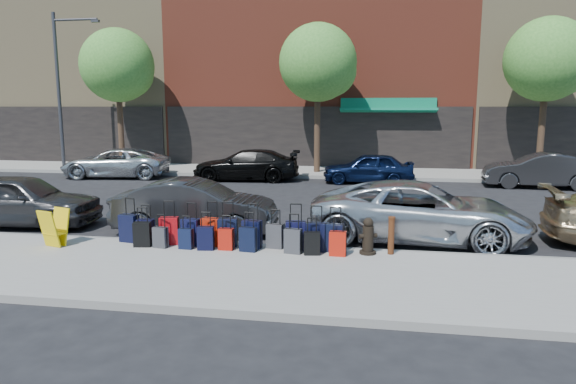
% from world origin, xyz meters
% --- Properties ---
extents(ground, '(120.00, 120.00, 0.00)m').
position_xyz_m(ground, '(0.00, 0.00, 0.00)').
color(ground, black).
rests_on(ground, ground).
extents(sidewalk_near, '(60.00, 4.00, 0.15)m').
position_xyz_m(sidewalk_near, '(0.00, -6.50, 0.07)').
color(sidewalk_near, gray).
rests_on(sidewalk_near, ground).
extents(sidewalk_far, '(60.00, 4.00, 0.15)m').
position_xyz_m(sidewalk_far, '(0.00, 10.00, 0.07)').
color(sidewalk_far, gray).
rests_on(sidewalk_far, ground).
extents(curb_near, '(60.00, 0.08, 0.15)m').
position_xyz_m(curb_near, '(0.00, -4.48, 0.07)').
color(curb_near, gray).
rests_on(curb_near, ground).
extents(curb_far, '(60.00, 0.08, 0.15)m').
position_xyz_m(curb_far, '(0.00, 7.98, 0.07)').
color(curb_far, gray).
rests_on(curb_far, ground).
extents(building_left, '(15.00, 12.12, 16.00)m').
position_xyz_m(building_left, '(-16.00, 17.98, 7.98)').
color(building_left, '#99845D').
rests_on(building_left, ground).
extents(building_center, '(17.00, 12.85, 20.00)m').
position_xyz_m(building_center, '(0.00, 17.99, 9.98)').
color(building_center, maroon).
rests_on(building_center, ground).
extents(tree_left, '(3.80, 3.80, 7.27)m').
position_xyz_m(tree_left, '(-9.86, 9.50, 5.41)').
color(tree_left, black).
rests_on(tree_left, sidewalk_far).
extents(tree_center, '(3.80, 3.80, 7.27)m').
position_xyz_m(tree_center, '(0.64, 9.50, 5.41)').
color(tree_center, black).
rests_on(tree_center, sidewalk_far).
extents(tree_right, '(3.80, 3.80, 7.27)m').
position_xyz_m(tree_right, '(11.14, 9.50, 5.41)').
color(tree_right, black).
rests_on(tree_right, sidewalk_far).
extents(streetlight, '(2.59, 0.18, 8.00)m').
position_xyz_m(streetlight, '(-12.80, 8.80, 4.66)').
color(streetlight, '#333338').
rests_on(streetlight, sidewalk_far).
extents(suitcase_front_0, '(0.48, 0.33, 1.08)m').
position_xyz_m(suitcase_front_0, '(-2.53, -4.77, 0.49)').
color(suitcase_front_0, black).
rests_on(suitcase_front_0, sidewalk_near).
extents(suitcase_front_1, '(0.39, 0.22, 0.94)m').
position_xyz_m(suitcase_front_1, '(-2.07, -4.85, 0.45)').
color(suitcase_front_1, black).
rests_on(suitcase_front_1, sidewalk_near).
extents(suitcase_front_2, '(0.47, 0.32, 1.05)m').
position_xyz_m(suitcase_front_2, '(-1.48, -4.83, 0.48)').
color(suitcase_front_2, '#A40A10').
rests_on(suitcase_front_2, sidewalk_near).
extents(suitcase_front_3, '(0.45, 0.30, 1.02)m').
position_xyz_m(suitcase_front_3, '(-0.95, -4.83, 0.47)').
color(suitcase_front_3, black).
rests_on(suitcase_front_3, sidewalk_near).
extents(suitcase_front_4, '(0.47, 0.31, 1.06)m').
position_xyz_m(suitcase_front_4, '(-0.46, -4.77, 0.48)').
color(suitcase_front_4, '#A81D0A').
rests_on(suitcase_front_4, sidewalk_near).
extents(suitcase_front_5, '(0.47, 0.31, 1.06)m').
position_xyz_m(suitcase_front_5, '(-0.05, -4.78, 0.48)').
color(suitcase_front_5, black).
rests_on(suitcase_front_5, sidewalk_near).
extents(suitcase_front_6, '(0.47, 0.31, 1.04)m').
position_xyz_m(suitcase_front_6, '(0.54, -4.81, 0.48)').
color(suitcase_front_6, black).
rests_on(suitcase_front_6, sidewalk_near).
extents(suitcase_front_7, '(0.40, 0.25, 0.91)m').
position_xyz_m(suitcase_front_7, '(1.07, -4.75, 0.44)').
color(suitcase_front_7, '#37373C').
rests_on(suitcase_front_7, sidewalk_near).
extents(suitcase_front_8, '(0.47, 0.30, 1.08)m').
position_xyz_m(suitcase_front_8, '(1.57, -4.84, 0.49)').
color(suitcase_front_8, black).
rests_on(suitcase_front_8, sidewalk_near).
extents(suitcase_front_9, '(0.44, 0.25, 1.04)m').
position_xyz_m(suitcase_front_9, '(2.04, -4.84, 0.48)').
color(suitcase_front_9, black).
rests_on(suitcase_front_9, sidewalk_near).
extents(suitcase_front_10, '(0.45, 0.28, 1.03)m').
position_xyz_m(suitcase_front_10, '(2.46, -4.82, 0.47)').
color(suitcase_front_10, black).
rests_on(suitcase_front_10, sidewalk_near).
extents(suitcase_back_1, '(0.42, 0.29, 0.94)m').
position_xyz_m(suitcase_back_1, '(-2.03, -5.12, 0.44)').
color(suitcase_back_1, black).
rests_on(suitcase_back_1, sidewalk_near).
extents(suitcase_back_2, '(0.36, 0.24, 0.79)m').
position_xyz_m(suitcase_back_2, '(-1.57, -5.14, 0.40)').
color(suitcase_back_2, '#323237').
rests_on(suitcase_back_2, sidewalk_near).
extents(suitcase_back_3, '(0.34, 0.21, 0.77)m').
position_xyz_m(suitcase_back_3, '(-0.95, -5.14, 0.39)').
color(suitcase_back_3, black).
rests_on(suitcase_back_3, sidewalk_near).
extents(suitcase_back_4, '(0.39, 0.25, 0.88)m').
position_xyz_m(suitcase_back_4, '(-0.47, -5.15, 0.42)').
color(suitcase_back_4, black).
rests_on(suitcase_back_4, sidewalk_near).
extents(suitcase_back_5, '(0.34, 0.21, 0.80)m').
position_xyz_m(suitcase_back_5, '(-0.01, -5.07, 0.40)').
color(suitcase_back_5, '#AE160B').
rests_on(suitcase_back_5, sidewalk_near).
extents(suitcase_back_6, '(0.40, 0.26, 0.90)m').
position_xyz_m(suitcase_back_6, '(0.52, -5.11, 0.43)').
color(suitcase_back_6, black).
rests_on(suitcase_back_6, sidewalk_near).
extents(suitcase_back_8, '(0.41, 0.28, 0.90)m').
position_xyz_m(suitcase_back_8, '(1.55, -5.10, 0.43)').
color(suitcase_back_8, '#353539').
rests_on(suitcase_back_8, sidewalk_near).
extents(suitcase_back_9, '(0.38, 0.26, 0.84)m').
position_xyz_m(suitcase_back_9, '(1.99, -5.15, 0.41)').
color(suitcase_back_9, black).
rests_on(suitcase_back_9, sidewalk_near).
extents(suitcase_back_10, '(0.38, 0.23, 0.87)m').
position_xyz_m(suitcase_back_10, '(2.56, -5.13, 0.42)').
color(suitcase_back_10, '#B5190B').
rests_on(suitcase_back_10, sidewalk_near).
extents(fire_hydrant, '(0.42, 0.37, 0.82)m').
position_xyz_m(fire_hydrant, '(3.21, -4.87, 0.53)').
color(fire_hydrant, black).
rests_on(fire_hydrant, sidewalk_near).
extents(bollard, '(0.16, 0.16, 0.85)m').
position_xyz_m(bollard, '(3.72, -4.81, 0.59)').
color(bollard, '#38190C').
rests_on(bollard, sidewalk_near).
extents(display_rack, '(0.63, 0.66, 0.88)m').
position_xyz_m(display_rack, '(-4.08, -5.43, 0.59)').
color(display_rack, yellow).
rests_on(display_rack, sidewalk_near).
extents(car_near_0, '(4.61, 2.19, 1.52)m').
position_xyz_m(car_near_0, '(-6.66, -3.14, 0.76)').
color(car_near_0, '#353537').
rests_on(car_near_0, ground).
extents(car_near_1, '(4.47, 1.80, 1.45)m').
position_xyz_m(car_near_1, '(-1.45, -3.04, 0.72)').
color(car_near_1, '#303032').
rests_on(car_near_1, ground).
extents(car_near_2, '(5.66, 2.99, 1.52)m').
position_xyz_m(car_near_2, '(4.50, -2.92, 0.76)').
color(car_near_2, silver).
rests_on(car_near_2, ground).
extents(car_far_0, '(5.32, 2.98, 1.40)m').
position_xyz_m(car_far_0, '(-9.04, 6.91, 0.70)').
color(car_far_0, silver).
rests_on(car_far_0, ground).
extents(car_far_1, '(5.07, 2.35, 1.43)m').
position_xyz_m(car_far_1, '(-2.54, 6.97, 0.72)').
color(car_far_1, black).
rests_on(car_far_1, ground).
extents(car_far_2, '(4.08, 1.78, 1.37)m').
position_xyz_m(car_far_2, '(3.09, 6.97, 0.68)').
color(car_far_2, '#0C1635').
rests_on(car_far_2, ground).
extents(car_far_3, '(4.62, 1.94, 1.48)m').
position_xyz_m(car_far_3, '(10.24, 6.80, 0.74)').
color(car_far_3, '#2F2F31').
rests_on(car_far_3, ground).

